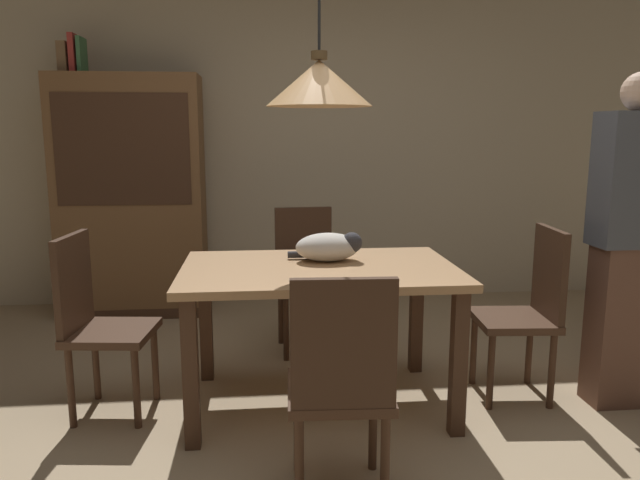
# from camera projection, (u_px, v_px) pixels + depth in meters

# --- Properties ---
(ground) EXTENTS (10.00, 10.00, 0.00)m
(ground) POSITION_uv_depth(u_px,v_px,m) (339.00, 455.00, 2.70)
(ground) COLOR tan
(back_wall) EXTENTS (6.40, 0.10, 2.90)m
(back_wall) POSITION_uv_depth(u_px,v_px,m) (299.00, 128.00, 5.03)
(back_wall) COLOR beige
(back_wall) RESTS_ON ground
(dining_table) EXTENTS (1.40, 0.90, 0.75)m
(dining_table) POSITION_uv_depth(u_px,v_px,m) (319.00, 285.00, 3.10)
(dining_table) COLOR tan
(dining_table) RESTS_ON ground
(chair_right_side) EXTENTS (0.43, 0.43, 0.93)m
(chair_right_side) POSITION_uv_depth(u_px,v_px,m) (529.00, 305.00, 3.22)
(chair_right_side) COLOR #472D1E
(chair_right_side) RESTS_ON ground
(chair_left_side) EXTENTS (0.44, 0.44, 0.93)m
(chair_left_side) POSITION_uv_depth(u_px,v_px,m) (96.00, 317.00, 3.02)
(chair_left_side) COLOR #472D1E
(chair_left_side) RESTS_ON ground
(chair_far_back) EXTENTS (0.43, 0.43, 0.93)m
(chair_far_back) POSITION_uv_depth(u_px,v_px,m) (306.00, 272.00, 3.98)
(chair_far_back) COLOR #472D1E
(chair_far_back) RESTS_ON ground
(chair_near_front) EXTENTS (0.42, 0.42, 0.93)m
(chair_near_front) POSITION_uv_depth(u_px,v_px,m) (341.00, 380.00, 2.26)
(chair_near_front) COLOR #472D1E
(chair_near_front) RESTS_ON ground
(cat_sleeping) EXTENTS (0.39, 0.24, 0.16)m
(cat_sleeping) POSITION_uv_depth(u_px,v_px,m) (330.00, 247.00, 3.19)
(cat_sleeping) COLOR silver
(cat_sleeping) RESTS_ON dining_table
(pendant_lamp) EXTENTS (0.52, 0.52, 1.30)m
(pendant_lamp) POSITION_uv_depth(u_px,v_px,m) (319.00, 83.00, 2.91)
(pendant_lamp) COLOR #E0A86B
(hutch_bookcase) EXTENTS (1.12, 0.45, 1.85)m
(hutch_bookcase) POSITION_uv_depth(u_px,v_px,m) (132.00, 201.00, 4.68)
(hutch_bookcase) COLOR brown
(hutch_bookcase) RESTS_ON ground
(book_brown_thick) EXTENTS (0.06, 0.24, 0.22)m
(book_brown_thick) POSITION_uv_depth(u_px,v_px,m) (66.00, 58.00, 4.45)
(book_brown_thick) COLOR brown
(book_brown_thick) RESTS_ON hutch_bookcase
(book_red_tall) EXTENTS (0.04, 0.22, 0.28)m
(book_red_tall) POSITION_uv_depth(u_px,v_px,m) (75.00, 54.00, 4.45)
(book_red_tall) COLOR #B73833
(book_red_tall) RESTS_ON hutch_bookcase
(book_green_slim) EXTENTS (0.03, 0.20, 0.26)m
(book_green_slim) POSITION_uv_depth(u_px,v_px,m) (82.00, 56.00, 4.46)
(book_green_slim) COLOR #427A4C
(book_green_slim) RESTS_ON hutch_bookcase
(person_standing) EXTENTS (0.36, 0.22, 1.72)m
(person_standing) POSITION_uv_depth(u_px,v_px,m) (628.00, 243.00, 3.07)
(person_standing) COLOR brown
(person_standing) RESTS_ON ground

